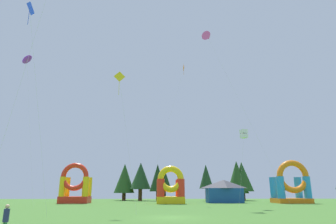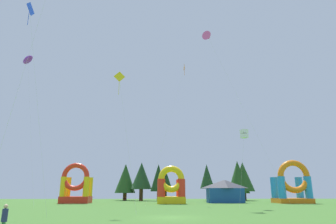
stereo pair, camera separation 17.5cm
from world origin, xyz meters
TOP-DOWN VIEW (x-y plane):
  - ground_plane at (0.00, 0.00)m, footprint 120.00×120.00m
  - kite_pink_delta at (7.36, 18.41)m, footprint 10.06×7.09m
  - kite_yellow_diamond at (-5.55, 4.64)m, footprint 2.95×2.11m
  - kite_purple_parafoil at (-24.14, 21.58)m, footprint 8.15×8.32m
  - kite_orange_diamond at (4.02, 26.80)m, footprint 7.18×7.25m
  - kite_white_box at (10.93, 13.39)m, footprint 2.00×1.11m
  - kite_blue_diamond at (-13.63, -1.47)m, footprint 3.12×2.95m
  - person_near_camera at (-8.55, -11.13)m, footprint 0.38×0.38m
  - inflatable_red_slide at (24.01, 28.71)m, footprint 6.25×4.78m
  - inflatable_blue_arch at (-16.23, 30.08)m, footprint 5.26×3.95m
  - inflatable_yellow_castle at (1.34, 27.93)m, footprint 4.95×4.91m
  - festival_tent at (11.84, 31.15)m, footprint 6.57×3.90m
  - tree_row_0 at (-8.76, 45.26)m, footprint 4.86×4.86m
  - tree_row_1 at (-4.86, 43.58)m, footprint 4.83×4.83m
  - tree_row_2 at (-0.88, 41.55)m, footprint 3.64×3.64m
  - tree_row_3 at (0.74, 42.69)m, footprint 3.46×3.46m
  - tree_row_4 at (10.23, 41.65)m, footprint 3.20×3.20m
  - tree_row_5 at (17.91, 43.42)m, footprint 5.07×5.07m
  - tree_row_6 at (19.23, 43.70)m, footprint 5.08×5.08m

SIDE VIEW (x-z plane):
  - ground_plane at x=0.00m, z-range 0.00..0.00m
  - person_near_camera at x=-8.55m, z-range 0.15..1.73m
  - festival_tent at x=11.84m, z-range 0.00..4.25m
  - inflatable_yellow_castle at x=1.34m, z-range -0.90..5.67m
  - inflatable_blue_arch at x=-16.23m, z-range -0.96..6.28m
  - inflatable_red_slide at x=24.01m, z-range -0.92..6.84m
  - tree_row_3 at x=0.74m, z-range 0.99..8.07m
  - tree_row_2 at x=-0.88m, z-range 0.99..9.13m
  - tree_row_0 at x=-8.76m, z-range 0.82..9.33m
  - tree_row_5 at x=17.91m, z-range 0.79..9.89m
  - tree_row_4 at x=10.23m, z-range 1.29..9.43m
  - tree_row_6 at x=19.23m, z-range 0.99..9.88m
  - tree_row_1 at x=-4.86m, z-range 1.23..9.90m
  - kite_white_box at x=10.93m, z-range 4.66..15.19m
  - kite_yellow_diamond at x=-5.55m, z-range 6.89..21.92m
  - kite_blue_diamond at x=-13.63m, z-range 9.06..28.56m
  - kite_purple_parafoil at x=-24.14m, z-range 11.91..37.01m
  - kite_orange_diamond at x=4.02m, z-range 12.34..38.64m
  - kite_pink_delta at x=7.36m, z-range 13.48..42.14m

